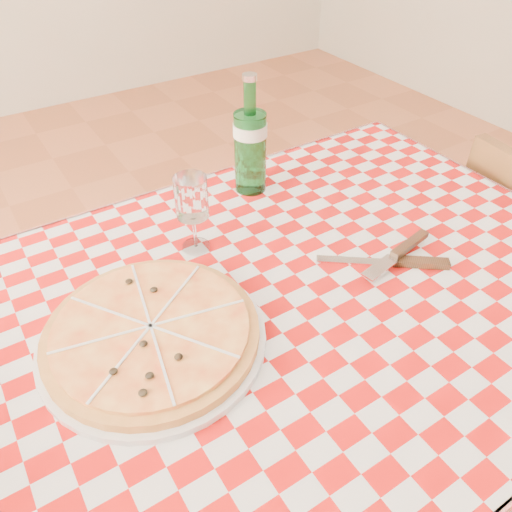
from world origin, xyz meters
The scene contains 6 objects.
dining_table centered at (0.00, 0.00, 0.66)m, with size 1.20×0.80×0.75m.
tablecloth centered at (0.00, 0.00, 0.75)m, with size 1.30×0.90×0.01m, color #990B09.
pizza_plate centered at (-0.24, 0.03, 0.78)m, with size 0.37×0.37×0.05m, color #B8793D, non-canonical shape.
water_bottle centered at (0.14, 0.34, 0.89)m, with size 0.08×0.08×0.27m, color #1A6A28, non-canonical shape.
wine_glass centered at (-0.07, 0.21, 0.84)m, with size 0.06×0.06×0.16m, color white, non-canonical shape.
cutlery centered at (0.23, -0.04, 0.77)m, with size 0.27×0.22×0.03m, color silver, non-canonical shape.
Camera 1 is at (-0.39, -0.52, 1.39)m, focal length 35.00 mm.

